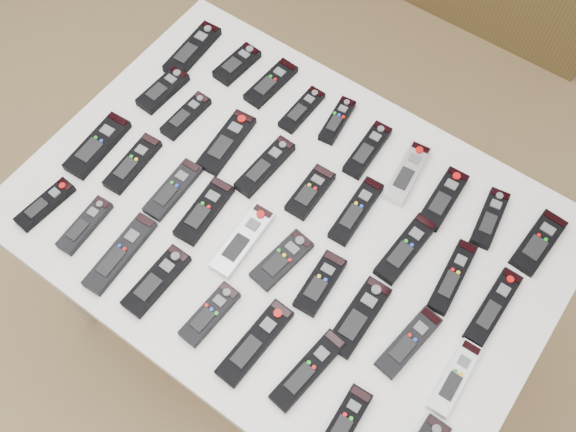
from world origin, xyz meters
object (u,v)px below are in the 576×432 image
Objects in this scene: remote_16 at (405,249)px; remote_27 at (409,342)px; remote_8 at (490,218)px; remote_24 at (282,260)px; remote_0 at (193,50)px; remote_6 at (407,173)px; remote_13 at (265,166)px; remote_19 at (98,145)px; remote_35 at (308,370)px; remote_10 at (163,90)px; remote_12 at (227,142)px; remote_11 at (186,116)px; remote_26 at (359,317)px; remote_34 at (255,343)px; remote_25 at (320,283)px; table at (288,231)px; remote_3 at (302,110)px; remote_15 at (356,211)px; remote_18 at (493,307)px; remote_4 at (337,121)px; remote_31 at (120,253)px; remote_22 at (204,211)px; remote_30 at (85,225)px; remote_29 at (45,204)px; remote_23 at (243,240)px; remote_28 at (455,378)px; remote_36 at (346,421)px; remote_20 at (133,164)px; remote_21 at (173,189)px; remote_17 at (452,277)px; remote_9 at (538,243)px; remote_32 at (157,281)px; remote_1 at (237,64)px; remote_2 at (271,83)px; remote_14 at (310,192)px; remote_33 at (210,314)px.

remote_27 is (0.12, -0.18, -0.00)m from remote_16.
remote_24 is (-0.33, -0.37, -0.00)m from remote_8.
remote_0 is at bearing 165.83° from remote_27.
remote_6 and remote_13 have the same top height.
remote_35 is at bearing -15.38° from remote_19.
remote_10 is at bearing 82.07° from remote_19.
remote_11 is at bearing 173.25° from remote_12.
remote_16 reaches higher than remote_8.
remote_8 is at bearing 71.62° from remote_26.
remote_26 is 0.23m from remote_34.
table is at bearing 145.14° from remote_25.
remote_3 is at bearing 44.46° from remote_19.
remote_19 is 0.77m from remote_26.
remote_13 and remote_15 have the same top height.
remote_34 is (-0.38, -0.37, 0.00)m from remote_18.
table is at bearing -86.23° from remote_4.
remote_11 is at bearing 165.07° from remote_24.
remote_31 is (-0.10, -0.58, 0.00)m from remote_3.
remote_19 is 0.31m from remote_31.
remote_22 is 1.14× the size of remote_30.
remote_18 is 1.06m from remote_29.
remote_28 is at bearing -2.09° from remote_23.
remote_36 is (0.75, -0.40, 0.00)m from remote_11.
remote_6 is 0.86× the size of remote_34.
remote_16 is 1.00× the size of remote_26.
remote_25 is 1.04× the size of remote_36.
remote_34 is at bearing -23.52° from remote_20.
remote_17 is at bearing 13.94° from remote_21.
remote_9 is 0.88m from remote_32.
remote_1 is 0.92× the size of remote_3.
remote_12 is 0.35m from remote_24.
remote_10 is 0.87× the size of remote_27.
remote_3 reaches higher than table.
remote_11 reaches higher than remote_2.
remote_19 reaches higher than remote_24.
remote_4 is 0.83× the size of remote_21.
remote_12 and remote_26 have the same top height.
remote_10 is 0.54m from remote_32.
remote_14 is 0.70× the size of remote_34.
remote_1 is 0.59m from remote_24.
remote_17 and remote_25 have the same top height.
remote_9 is at bearing 2.40° from remote_2.
remote_3 is at bearing 126.78° from remote_24.
remote_12 is at bearing 179.03° from remote_14.
remote_33 is at bearing -37.95° from remote_21.
remote_10 and remote_13 have the same top height.
remote_4 is at bearing 150.33° from remote_16.
remote_1 is at bearing 156.45° from remote_15.
remote_1 is 0.77m from remote_34.
remote_26 reaches higher than remote_18.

